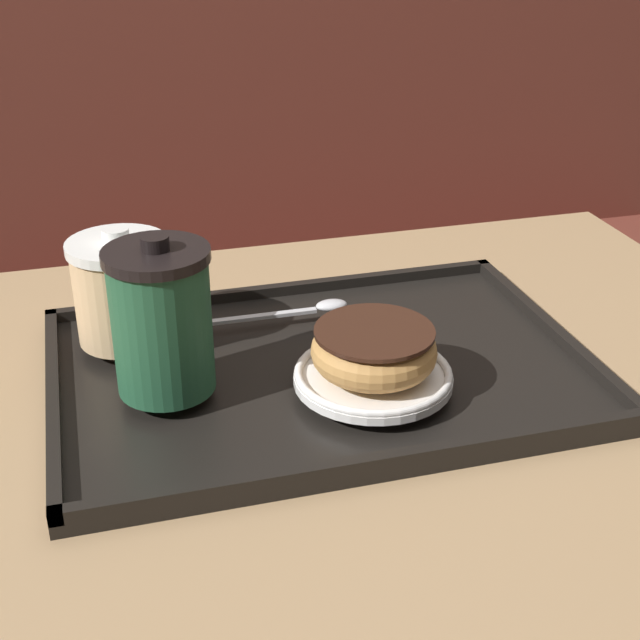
% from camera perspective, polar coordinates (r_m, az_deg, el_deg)
% --- Properties ---
extents(booth_bench, '(1.48, 0.44, 1.00)m').
position_cam_1_polar(booth_bench, '(1.87, 2.04, -0.30)').
color(booth_bench, brown).
rests_on(booth_bench, ground_plane).
extents(cafe_table, '(0.96, 0.77, 0.72)m').
position_cam_1_polar(cafe_table, '(0.97, 2.46, -12.43)').
color(cafe_table, tan).
rests_on(cafe_table, ground_plane).
extents(serving_tray, '(0.53, 0.36, 0.02)m').
position_cam_1_polar(serving_tray, '(0.89, -0.00, -3.26)').
color(serving_tray, black).
rests_on(serving_tray, cafe_table).
extents(coffee_cup_front, '(0.10, 0.10, 0.15)m').
position_cam_1_polar(coffee_cup_front, '(0.81, -10.10, 0.02)').
color(coffee_cup_front, '#235638').
rests_on(coffee_cup_front, serving_tray).
extents(coffee_cup_rear, '(0.10, 0.10, 0.12)m').
position_cam_1_polar(coffee_cup_rear, '(0.91, -12.58, 1.91)').
color(coffee_cup_rear, '#E0B784').
rests_on(coffee_cup_rear, serving_tray).
extents(plate_with_chocolate_donut, '(0.15, 0.15, 0.01)m').
position_cam_1_polar(plate_with_chocolate_donut, '(0.84, 3.56, -3.54)').
color(plate_with_chocolate_donut, white).
rests_on(plate_with_chocolate_donut, serving_tray).
extents(donut_chocolate_glazed, '(0.12, 0.12, 0.04)m').
position_cam_1_polar(donut_chocolate_glazed, '(0.82, 3.61, -1.87)').
color(donut_chocolate_glazed, tan).
rests_on(donut_chocolate_glazed, plate_with_chocolate_donut).
extents(spoon, '(0.17, 0.02, 0.01)m').
position_cam_1_polar(spoon, '(0.97, -0.87, 0.70)').
color(spoon, silver).
rests_on(spoon, serving_tray).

